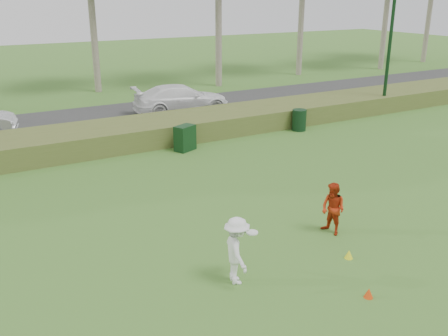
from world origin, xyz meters
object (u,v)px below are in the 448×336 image
utility_cabinet (185,138)px  trash_bin (299,120)px  car_right (181,99)px  player_white (237,251)px  cone_yellow (349,254)px  cone_orange (369,293)px  lamp_post (394,5)px  player_red (333,209)px

utility_cabinet → trash_bin: size_ratio=1.05×
car_right → player_white: bearing=167.4°
cone_yellow → utility_cabinet: bearing=88.4°
cone_orange → lamp_post: bearing=43.0°
player_white → car_right: (5.94, 15.81, 0.01)m
trash_bin → utility_cabinet: bearing=-177.9°
lamp_post → cone_yellow: lamp_post is taller
player_white → trash_bin: player_white is taller
lamp_post → player_red: size_ratio=5.62×
player_white → lamp_post: bearing=-42.6°
lamp_post → trash_bin: size_ratio=8.11×
lamp_post → utility_cabinet: (-12.52, -1.07, -5.06)m
utility_cabinet → trash_bin: bearing=-21.9°
cone_yellow → utility_cabinet: size_ratio=0.22×
cone_yellow → utility_cabinet: 10.14m
lamp_post → cone_orange: size_ratio=36.57×
utility_cabinet → trash_bin: (6.09, 0.22, -0.03)m
cone_yellow → car_right: bearing=79.7°
player_red → cone_yellow: player_red is taller
player_white → cone_orange: bearing=-118.7°
player_red → cone_yellow: 1.51m
car_right → cone_orange: bearing=176.0°
player_white → cone_orange: 2.99m
cone_yellow → lamp_post: bearing=41.2°
player_white → cone_yellow: bearing=-85.6°
player_white → player_red: player_white is taller
cone_yellow → player_white: bearing=171.2°
cone_orange → trash_bin: 13.84m
player_red → trash_bin: 10.80m
player_white → trash_bin: (9.34, 9.88, -0.29)m
utility_cabinet → car_right: car_right is taller
trash_bin → cone_orange: bearing=-121.2°
cone_yellow → car_right: size_ratio=0.04×
trash_bin → car_right: size_ratio=0.19×
player_red → car_right: car_right is taller
lamp_post → player_white: lamp_post is taller
player_red → cone_yellow: (-0.54, -1.27, -0.61)m
player_red → trash_bin: size_ratio=1.44×
cone_orange → cone_yellow: bearing=61.7°
cone_orange → trash_bin: (7.17, 11.83, 0.39)m
player_white → car_right: bearing=-7.4°
utility_cabinet → car_right: bearing=42.5°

